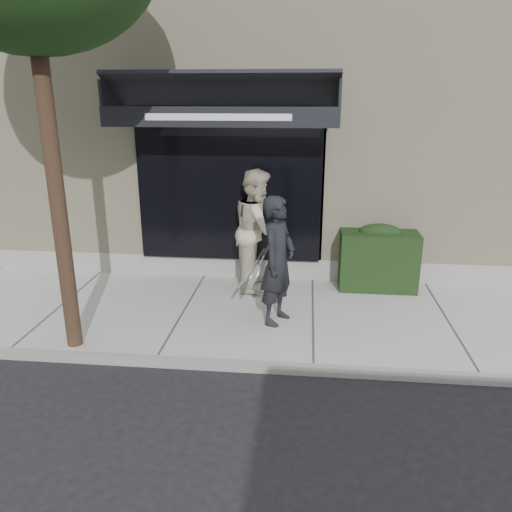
# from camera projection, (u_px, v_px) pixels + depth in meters

# --- Properties ---
(ground) EXTENTS (80.00, 80.00, 0.00)m
(ground) POSITION_uv_depth(u_px,v_px,m) (313.00, 321.00, 7.69)
(ground) COLOR black
(ground) RESTS_ON ground
(sidewalk) EXTENTS (20.00, 3.00, 0.12)m
(sidewalk) POSITION_uv_depth(u_px,v_px,m) (313.00, 318.00, 7.67)
(sidewalk) COLOR #A4A39E
(sidewalk) RESTS_ON ground
(curb) EXTENTS (20.00, 0.10, 0.14)m
(curb) POSITION_uv_depth(u_px,v_px,m) (313.00, 370.00, 6.20)
(curb) COLOR gray
(curb) RESTS_ON ground
(building_facade) EXTENTS (14.30, 8.04, 5.64)m
(building_facade) POSITION_uv_depth(u_px,v_px,m) (315.00, 121.00, 11.53)
(building_facade) COLOR beige
(building_facade) RESTS_ON ground
(hedge) EXTENTS (1.30, 0.70, 1.14)m
(hedge) POSITION_uv_depth(u_px,v_px,m) (378.00, 258.00, 8.56)
(hedge) COLOR black
(hedge) RESTS_ON sidewalk
(pedestrian_front) EXTENTS (0.89, 0.90, 1.88)m
(pedestrian_front) POSITION_uv_depth(u_px,v_px,m) (278.00, 261.00, 7.13)
(pedestrian_front) COLOR black
(pedestrian_front) RESTS_ON sidewalk
(pedestrian_back) EXTENTS (0.81, 1.02, 2.06)m
(pedestrian_back) POSITION_uv_depth(u_px,v_px,m) (258.00, 230.00, 8.42)
(pedestrian_back) COLOR beige
(pedestrian_back) RESTS_ON sidewalk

